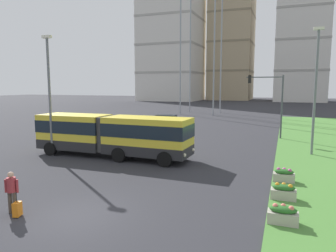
{
  "coord_description": "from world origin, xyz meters",
  "views": [
    {
      "loc": [
        7.57,
        -9.87,
        5.19
      ],
      "look_at": [
        -0.51,
        11.59,
        2.2
      ],
      "focal_mm": 33.34,
      "sensor_mm": 36.0,
      "label": 1
    }
  ],
  "objects": [
    {
      "name": "apartment_tower_west",
      "position": [
        -30.0,
        93.55,
        27.28
      ],
      "size": [
        19.52,
        18.55,
        54.52
      ],
      "color": "silver",
      "rests_on": "ground"
    },
    {
      "name": "streetlight_median",
      "position": [
        9.57,
        15.3,
        5.11
      ],
      "size": [
        0.7,
        0.28,
        9.32
      ],
      "color": "slate",
      "rests_on": "ground"
    },
    {
      "name": "rolling_suitcase",
      "position": [
        -2.22,
        -0.89,
        0.31
      ],
      "size": [
        0.33,
        0.41,
        0.97
      ],
      "color": "orange",
      "rests_on": "ground"
    },
    {
      "name": "transmission_pylon",
      "position": [
        -7.04,
        46.14,
        18.52
      ],
      "size": [
        9.0,
        6.24,
        34.14
      ],
      "color": "gray",
      "rests_on": "ground"
    },
    {
      "name": "ground_plane",
      "position": [
        0.0,
        0.0,
        0.0
      ],
      "size": [
        260.0,
        260.0,
        0.0
      ],
      "primitive_type": "plane",
      "color": "#2D2D33"
    },
    {
      "name": "flower_planter_0",
      "position": [
        7.67,
        2.0,
        0.43
      ],
      "size": [
        1.1,
        0.56,
        0.74
      ],
      "color": "#B7AD9E",
      "rests_on": "grass_median"
    },
    {
      "name": "articulated_bus",
      "position": [
        -4.12,
        9.61,
        1.65
      ],
      "size": [
        11.89,
        2.88,
        3.0
      ],
      "color": "yellow",
      "rests_on": "ground"
    },
    {
      "name": "flower_planter_1",
      "position": [
        7.67,
        4.7,
        0.43
      ],
      "size": [
        1.1,
        0.56,
        0.74
      ],
      "color": "#B7AD9E",
      "rests_on": "grass_median"
    },
    {
      "name": "traffic_light_far_right",
      "position": [
        6.19,
        22.0,
        4.22
      ],
      "size": [
        3.47,
        0.28,
        6.19
      ],
      "color": "#474C51",
      "rests_on": "ground"
    },
    {
      "name": "pedestrian_crossing",
      "position": [
        -2.67,
        -0.69,
        1.0
      ],
      "size": [
        0.56,
        0.36,
        1.74
      ],
      "color": "#4C4238",
      "rests_on": "ground"
    },
    {
      "name": "car_navy_sedan",
      "position": [
        -6.04,
        25.93,
        0.75
      ],
      "size": [
        4.56,
        2.37,
        1.58
      ],
      "color": "#19234C",
      "rests_on": "ground"
    },
    {
      "name": "apartment_tower_centre",
      "position": [
        11.58,
        100.83,
        18.88
      ],
      "size": [
        15.76,
        14.49,
        37.73
      ],
      "color": "silver",
      "rests_on": "ground"
    },
    {
      "name": "streetlight_left",
      "position": [
        -8.5,
        8.37,
        4.8
      ],
      "size": [
        0.7,
        0.28,
        8.72
      ],
      "color": "slate",
      "rests_on": "ground"
    },
    {
      "name": "flower_planter_2",
      "position": [
        7.67,
        7.47,
        0.43
      ],
      "size": [
        1.1,
        0.56,
        0.74
      ],
      "color": "#B7AD9E",
      "rests_on": "grass_median"
    },
    {
      "name": "apartment_tower_westcentre",
      "position": [
        -11.57,
        106.82,
        24.81
      ],
      "size": [
        14.79,
        17.61,
        49.59
      ],
      "color": "tan",
      "rests_on": "ground"
    }
  ]
}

